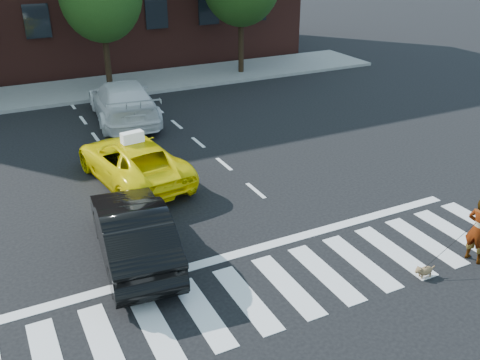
% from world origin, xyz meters
% --- Properties ---
extents(ground, '(120.00, 120.00, 0.00)m').
position_xyz_m(ground, '(0.00, 0.00, 0.00)').
color(ground, black).
rests_on(ground, ground).
extents(crosswalk, '(13.00, 2.40, 0.01)m').
position_xyz_m(crosswalk, '(0.00, 0.00, 0.01)').
color(crosswalk, silver).
rests_on(crosswalk, ground).
extents(stop_line, '(12.00, 0.30, 0.01)m').
position_xyz_m(stop_line, '(0.00, 1.60, 0.01)').
color(stop_line, silver).
rests_on(stop_line, ground).
extents(sidewalk_far, '(30.00, 4.00, 0.15)m').
position_xyz_m(sidewalk_far, '(0.00, 17.50, 0.07)').
color(sidewalk_far, slate).
rests_on(sidewalk_far, ground).
extents(taxi, '(2.78, 5.01, 1.33)m').
position_xyz_m(taxi, '(-1.40, 6.72, 0.66)').
color(taxi, '#FAE305').
rests_on(taxi, ground).
extents(black_sedan, '(1.97, 4.47, 1.43)m').
position_xyz_m(black_sedan, '(-2.61, 2.56, 0.71)').
color(black_sedan, black).
rests_on(black_sedan, ground).
extents(white_suv, '(2.87, 5.81, 1.62)m').
position_xyz_m(white_suv, '(-0.09, 12.40, 0.81)').
color(white_suv, silver).
rests_on(white_suv, ground).
extents(woman, '(0.50, 0.66, 1.63)m').
position_xyz_m(woman, '(4.40, -1.10, 0.82)').
color(woman, '#999999').
rests_on(woman, ground).
extents(dog, '(0.51, 0.25, 0.29)m').
position_xyz_m(dog, '(2.88, -1.09, 0.17)').
color(dog, '#8E6548').
rests_on(dog, ground).
extents(taxi_sign, '(0.68, 0.36, 0.32)m').
position_xyz_m(taxi_sign, '(-1.40, 6.52, 1.49)').
color(taxi_sign, white).
rests_on(taxi_sign, taxi).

